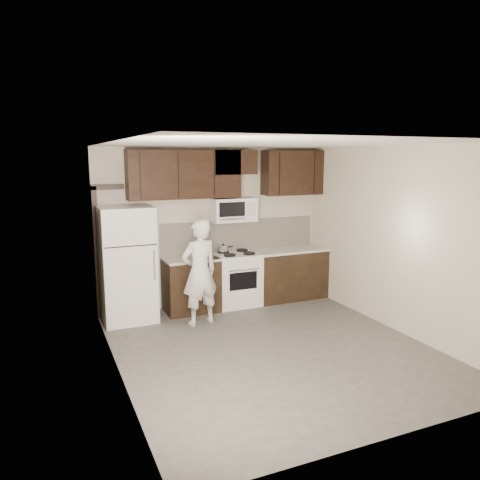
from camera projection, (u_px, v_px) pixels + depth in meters
floor at (272, 348)px, 6.29m from camera, size 4.50×4.50×0.00m
back_wall at (213, 227)px, 8.08m from camera, size 4.00×0.00×4.00m
ceiling at (275, 144)px, 5.82m from camera, size 4.50×4.50×0.00m
counter_run at (252, 277)px, 8.20m from camera, size 2.95×0.64×0.91m
stove at (236, 279)px, 8.08m from camera, size 0.76×0.66×0.94m
backsplash at (240, 235)px, 8.30m from camera, size 2.90×0.02×0.54m
upper_cabinets at (228, 172)px, 7.84m from camera, size 3.48×0.35×0.78m
microwave at (233, 210)px, 7.97m from camera, size 0.76×0.42×0.40m
refrigerator at (127, 264)px, 7.23m from camera, size 0.80×0.76×1.80m
door_trim at (99, 241)px, 7.31m from camera, size 0.50×0.08×2.12m
saucepan at (223, 249)px, 8.05m from camera, size 0.30×0.17×0.17m
baking_tray at (206, 258)px, 7.59m from camera, size 0.41×0.33×0.02m
pizza at (206, 257)px, 7.59m from camera, size 0.29×0.29×0.02m
person at (200, 272)px, 7.09m from camera, size 0.66×0.50×1.63m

